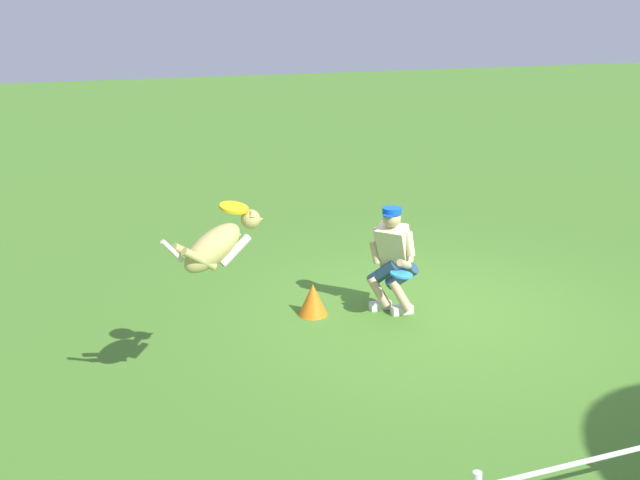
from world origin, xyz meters
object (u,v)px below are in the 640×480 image
at_px(person, 393,256).
at_px(frisbee_flying, 234,207).
at_px(dog, 217,245).
at_px(frisbee_held, 401,274).
at_px(training_cone, 313,299).

bearing_deg(person, frisbee_flying, -8.39).
relative_size(dog, frisbee_flying, 3.82).
bearing_deg(frisbee_held, frisbee_flying, 25.92).
relative_size(frisbee_flying, training_cone, 0.66).
distance_m(frisbee_flying, training_cone, 2.67).
bearing_deg(person, frisbee_held, 38.35).
bearing_deg(frisbee_flying, person, -147.28).
height_order(person, frisbee_flying, frisbee_flying).
bearing_deg(dog, frisbee_flying, 13.60).
distance_m(person, dog, 2.97).
xyz_separation_m(person, frisbee_held, (0.07, 0.38, -0.09)).
bearing_deg(frisbee_held, person, -100.54).
xyz_separation_m(frisbee_flying, training_cone, (-1.30, -1.65, -1.66)).
relative_size(dog, training_cone, 2.53).
bearing_deg(frisbee_flying, training_cone, -128.24).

